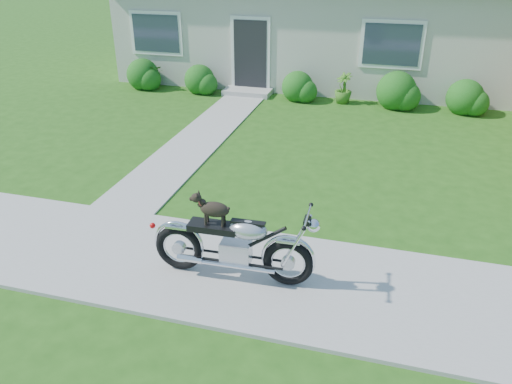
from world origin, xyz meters
TOP-DOWN VIEW (x-y plane):
  - ground at (0.00, 0.00)m, footprint 80.00×80.00m
  - sidewalk at (0.00, 0.00)m, footprint 24.00×2.20m
  - walkway at (-1.50, 5.00)m, footprint 1.20×8.00m
  - house at (-0.00, 11.99)m, footprint 12.60×7.03m
  - shrub_row at (0.18, 8.50)m, footprint 10.36×1.08m
  - potted_plant_left at (-4.48, 8.55)m, footprint 0.79×0.72m
  - potted_plant_right at (1.34, 8.55)m, footprint 0.68×0.68m
  - motorcycle_with_dog at (0.94, -0.16)m, footprint 2.22×0.60m

SIDE VIEW (x-z plane):
  - ground at x=0.00m, z-range 0.00..0.00m
  - walkway at x=-1.50m, z-range 0.00..0.03m
  - sidewalk at x=0.00m, z-range 0.00..0.04m
  - potted_plant_left at x=-4.48m, z-range 0.00..0.74m
  - shrub_row at x=0.18m, z-range -0.12..0.96m
  - potted_plant_right at x=1.34m, z-range 0.00..0.86m
  - motorcycle_with_dog at x=0.94m, z-range -0.04..1.16m
  - house at x=0.00m, z-range -0.09..4.41m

